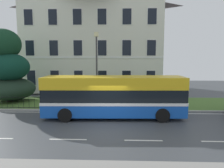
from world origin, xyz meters
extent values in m
cube|color=#3E4246|center=(0.00, 0.00, -0.03)|extent=(60.00, 56.00, 0.06)
cube|color=silver|center=(0.00, 3.65, 0.00)|extent=(54.00, 0.14, 0.01)
cube|color=silver|center=(-2.00, -1.80, 0.00)|extent=(2.00, 0.12, 0.01)
cube|color=silver|center=(2.00, -1.80, 0.00)|extent=(2.00, 0.12, 0.01)
cube|color=silver|center=(6.00, -1.80, 0.00)|extent=(2.00, 0.12, 0.01)
cube|color=#9E9E99|center=(0.00, 4.12, 0.06)|extent=(57.00, 0.24, 0.12)
cube|color=#496D2E|center=(0.00, 6.96, 0.06)|extent=(57.00, 5.45, 0.12)
cube|color=silver|center=(-2.65, 17.02, 5.73)|extent=(16.75, 10.93, 11.22)
pyramid|color=#4E4346|center=(-2.65, 17.02, 12.17)|extent=(17.09, 11.15, 1.67)
cube|color=white|center=(-2.65, 11.52, 4.40)|extent=(16.75, 0.06, 0.20)
cube|color=#2D333D|center=(-2.65, 11.51, 1.22)|extent=(1.10, 0.06, 2.20)
cube|color=white|center=(-9.63, 11.51, 2.02)|extent=(1.09, 0.04, 1.82)
cube|color=black|center=(-9.63, 11.49, 2.02)|extent=(0.99, 0.03, 1.72)
cube|color=white|center=(-6.84, 11.51, 2.02)|extent=(1.09, 0.04, 1.82)
cube|color=black|center=(-6.84, 11.49, 2.02)|extent=(0.99, 0.03, 1.72)
cube|color=white|center=(-4.05, 11.51, 2.02)|extent=(1.09, 0.04, 1.82)
cube|color=black|center=(-4.05, 11.49, 2.02)|extent=(0.99, 0.03, 1.72)
cube|color=white|center=(-1.25, 11.51, 2.02)|extent=(1.09, 0.04, 1.82)
cube|color=black|center=(-1.25, 11.49, 2.02)|extent=(0.99, 0.03, 1.72)
cube|color=white|center=(1.54, 11.51, 2.02)|extent=(1.09, 0.04, 1.82)
cube|color=black|center=(1.54, 11.49, 2.02)|extent=(0.99, 0.03, 1.72)
cube|color=white|center=(4.33, 11.51, 2.02)|extent=(1.09, 0.04, 1.82)
cube|color=black|center=(4.33, 11.49, 2.02)|extent=(0.99, 0.03, 1.72)
cube|color=white|center=(-9.63, 11.51, 5.47)|extent=(1.09, 0.04, 1.82)
cube|color=black|center=(-9.63, 11.49, 5.47)|extent=(0.99, 0.03, 1.72)
cube|color=white|center=(-6.84, 11.51, 5.47)|extent=(1.09, 0.04, 1.82)
cube|color=black|center=(-6.84, 11.49, 5.47)|extent=(0.99, 0.03, 1.72)
cube|color=white|center=(-4.05, 11.51, 5.47)|extent=(1.09, 0.04, 1.82)
cube|color=black|center=(-4.05, 11.49, 5.47)|extent=(0.99, 0.03, 1.72)
cube|color=white|center=(-1.25, 11.51, 5.47)|extent=(1.09, 0.04, 1.82)
cube|color=black|center=(-1.25, 11.49, 5.47)|extent=(0.99, 0.03, 1.72)
cube|color=white|center=(1.54, 11.51, 5.47)|extent=(1.09, 0.04, 1.82)
cube|color=black|center=(1.54, 11.49, 5.47)|extent=(0.99, 0.03, 1.72)
cube|color=white|center=(4.33, 11.51, 5.47)|extent=(1.09, 0.04, 1.82)
cube|color=black|center=(4.33, 11.49, 5.47)|extent=(0.99, 0.03, 1.72)
cube|color=white|center=(-9.63, 11.51, 8.92)|extent=(1.09, 0.04, 1.82)
cube|color=black|center=(-9.63, 11.49, 8.92)|extent=(0.99, 0.03, 1.72)
cube|color=white|center=(-6.84, 11.51, 8.92)|extent=(1.09, 0.04, 1.82)
cube|color=black|center=(-6.84, 11.49, 8.92)|extent=(0.99, 0.03, 1.72)
cube|color=white|center=(-4.05, 11.51, 8.92)|extent=(1.09, 0.04, 1.82)
cube|color=black|center=(-4.05, 11.49, 8.92)|extent=(0.99, 0.03, 1.72)
cube|color=white|center=(-1.25, 11.51, 8.92)|extent=(1.09, 0.04, 1.82)
cube|color=black|center=(-1.25, 11.49, 8.92)|extent=(0.99, 0.03, 1.72)
cube|color=white|center=(1.54, 11.51, 8.92)|extent=(1.09, 0.04, 1.82)
cube|color=black|center=(1.54, 11.49, 8.92)|extent=(0.99, 0.03, 1.72)
cube|color=white|center=(4.33, 11.51, 8.92)|extent=(1.09, 0.04, 1.82)
cube|color=black|center=(4.33, 11.49, 8.92)|extent=(0.99, 0.03, 1.72)
cube|color=black|center=(-2.65, 4.40, 1.07)|extent=(13.94, 0.04, 0.04)
cube|color=black|center=(-2.65, 4.40, 0.20)|extent=(13.94, 0.04, 0.04)
cylinder|color=black|center=(-9.15, 4.40, 0.59)|extent=(0.02, 0.02, 0.95)
cylinder|color=black|center=(-8.69, 4.40, 0.59)|extent=(0.02, 0.02, 0.95)
cylinder|color=black|center=(-8.23, 4.40, 0.59)|extent=(0.02, 0.02, 0.95)
cylinder|color=black|center=(-7.76, 4.40, 0.59)|extent=(0.02, 0.02, 0.95)
cylinder|color=black|center=(-7.30, 4.40, 0.59)|extent=(0.02, 0.02, 0.95)
cylinder|color=black|center=(-6.83, 4.40, 0.59)|extent=(0.02, 0.02, 0.95)
cylinder|color=black|center=(-6.37, 4.40, 0.59)|extent=(0.02, 0.02, 0.95)
cylinder|color=black|center=(-5.90, 4.40, 0.59)|extent=(0.02, 0.02, 0.95)
cylinder|color=black|center=(-5.44, 4.40, 0.59)|extent=(0.02, 0.02, 0.95)
cylinder|color=black|center=(-4.97, 4.40, 0.59)|extent=(0.02, 0.02, 0.95)
cylinder|color=black|center=(-4.51, 4.40, 0.59)|extent=(0.02, 0.02, 0.95)
cylinder|color=black|center=(-4.04, 4.40, 0.59)|extent=(0.02, 0.02, 0.95)
cylinder|color=black|center=(-3.58, 4.40, 0.59)|extent=(0.02, 0.02, 0.95)
cylinder|color=black|center=(-3.12, 4.40, 0.59)|extent=(0.02, 0.02, 0.95)
cylinder|color=black|center=(-2.65, 4.40, 0.59)|extent=(0.02, 0.02, 0.95)
cylinder|color=black|center=(-2.19, 4.40, 0.59)|extent=(0.02, 0.02, 0.95)
cylinder|color=black|center=(-1.72, 4.40, 0.59)|extent=(0.02, 0.02, 0.95)
cylinder|color=black|center=(-1.26, 4.40, 0.59)|extent=(0.02, 0.02, 0.95)
cylinder|color=black|center=(-0.79, 4.40, 0.59)|extent=(0.02, 0.02, 0.95)
cylinder|color=black|center=(-0.33, 4.40, 0.59)|extent=(0.02, 0.02, 0.95)
cylinder|color=black|center=(0.14, 4.40, 0.59)|extent=(0.02, 0.02, 0.95)
cylinder|color=black|center=(0.60, 4.40, 0.59)|extent=(0.02, 0.02, 0.95)
cylinder|color=black|center=(1.07, 4.40, 0.59)|extent=(0.02, 0.02, 0.95)
cylinder|color=black|center=(1.53, 4.40, 0.59)|extent=(0.02, 0.02, 0.95)
cylinder|color=black|center=(2.00, 4.40, 0.59)|extent=(0.02, 0.02, 0.95)
cylinder|color=black|center=(2.46, 4.40, 0.59)|extent=(0.02, 0.02, 0.95)
cylinder|color=black|center=(2.92, 4.40, 0.59)|extent=(0.02, 0.02, 0.95)
cylinder|color=black|center=(3.39, 4.40, 0.59)|extent=(0.02, 0.02, 0.95)
cylinder|color=black|center=(3.85, 4.40, 0.59)|extent=(0.02, 0.02, 0.95)
cylinder|color=black|center=(4.32, 4.40, 0.59)|extent=(0.02, 0.02, 0.95)
cylinder|color=#423328|center=(-10.06, 7.27, 0.97)|extent=(0.56, 0.56, 1.70)
ellipsoid|color=#1C2F22|center=(-9.90, 7.39, 1.31)|extent=(4.58, 4.58, 2.22)
ellipsoid|color=#0E3628|center=(-9.82, 7.13, 3.47)|extent=(3.74, 3.74, 2.67)
ellipsoid|color=#133620|center=(-10.31, 7.22, 5.63)|extent=(3.26, 3.26, 2.88)
cube|color=blue|center=(0.32, 2.42, 0.75)|extent=(10.03, 2.66, 0.99)
cube|color=white|center=(0.32, 2.42, 1.21)|extent=(10.05, 2.68, 0.20)
cube|color=black|center=(0.32, 2.42, 1.71)|extent=(9.95, 2.62, 0.93)
cube|color=gold|center=(0.32, 2.42, 2.59)|extent=(10.03, 2.66, 0.82)
cube|color=black|center=(5.32, 2.57, 1.67)|extent=(0.12, 2.00, 0.86)
cube|color=black|center=(5.32, 2.57, 2.55)|extent=(0.11, 1.71, 0.53)
cylinder|color=silver|center=(5.30, 3.33, 0.48)|extent=(0.05, 0.20, 0.20)
cylinder|color=silver|center=(5.34, 1.81, 0.48)|extent=(0.05, 0.20, 0.20)
cylinder|color=black|center=(3.57, 3.66, 0.48)|extent=(0.97, 0.33, 0.96)
cylinder|color=black|center=(3.64, 1.38, 0.48)|extent=(0.97, 0.33, 0.96)
cylinder|color=black|center=(-3.00, 3.47, 0.48)|extent=(0.97, 0.33, 0.96)
cylinder|color=black|center=(-2.94, 1.19, 0.48)|extent=(0.97, 0.33, 0.96)
cylinder|color=#333338|center=(-1.20, 5.11, 3.10)|extent=(0.14, 0.14, 5.96)
cube|color=beige|center=(-1.20, 5.11, 6.26)|extent=(0.36, 0.24, 0.36)
cylinder|color=black|center=(-4.57, 5.26, 0.62)|extent=(0.44, 0.44, 0.99)
ellipsoid|color=black|center=(-4.57, 5.26, 1.19)|extent=(0.45, 0.45, 0.16)
camera|label=1|loc=(0.72, -12.23, 4.29)|focal=33.04mm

